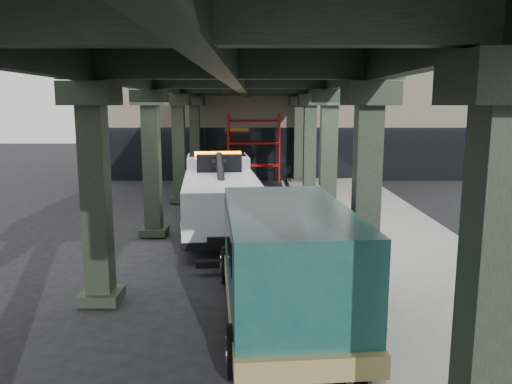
{
  "coord_description": "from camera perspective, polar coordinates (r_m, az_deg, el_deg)",
  "views": [
    {
      "loc": [
        0.17,
        -14.88,
        4.5
      ],
      "look_at": [
        0.15,
        1.21,
        1.7
      ],
      "focal_mm": 35.0,
      "sensor_mm": 36.0,
      "label": 1
    }
  ],
  "objects": [
    {
      "name": "lane_stripe",
      "position": [
        17.54,
        5.1,
        -5.02
      ],
      "size": [
        0.12,
        38.0,
        0.01
      ],
      "primitive_type": "cube",
      "color": "silver",
      "rests_on": "ground"
    },
    {
      "name": "scaffolding",
      "position": [
        29.62,
        -0.24,
        5.24
      ],
      "size": [
        3.08,
        0.88,
        4.0
      ],
      "color": "#AE0F0D",
      "rests_on": "ground"
    },
    {
      "name": "sidewalk",
      "position": [
        17.98,
        14.06,
        -4.68
      ],
      "size": [
        5.0,
        40.0,
        0.15
      ],
      "primitive_type": "cube",
      "color": "gray",
      "rests_on": "ground"
    },
    {
      "name": "tow_truck",
      "position": [
        18.23,
        -4.17,
        -0.01
      ],
      "size": [
        3.28,
        8.83,
        2.83
      ],
      "rotation": [
        0.0,
        0.0,
        0.11
      ],
      "color": "black",
      "rests_on": "ground"
    },
    {
      "name": "ground",
      "position": [
        15.55,
        -0.55,
        -6.95
      ],
      "size": [
        90.0,
        90.0,
        0.0
      ],
      "primitive_type": "plane",
      "color": "black",
      "rests_on": "ground"
    },
    {
      "name": "viaduct",
      "position": [
        16.92,
        -1.9,
        13.12
      ],
      "size": [
        7.4,
        32.0,
        6.4
      ],
      "color": "black",
      "rests_on": "ground"
    },
    {
      "name": "building",
      "position": [
        34.93,
        3.13,
        9.04
      ],
      "size": [
        22.0,
        10.0,
        8.0
      ],
      "primitive_type": "cube",
      "color": "#C6B793",
      "rests_on": "ground"
    },
    {
      "name": "towed_van",
      "position": [
        10.3,
        3.29,
        -7.8
      ],
      "size": [
        3.01,
        6.49,
        2.56
      ],
      "rotation": [
        0.0,
        0.0,
        0.09
      ],
      "color": "#113E38",
      "rests_on": "ground"
    }
  ]
}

